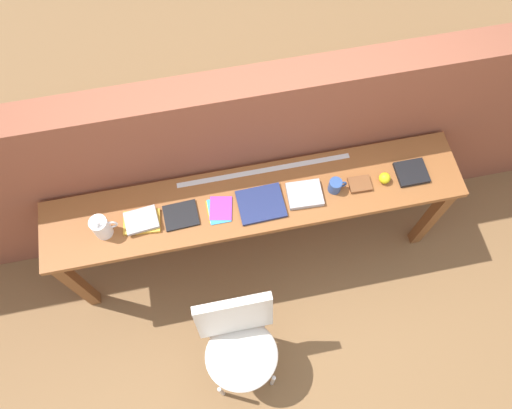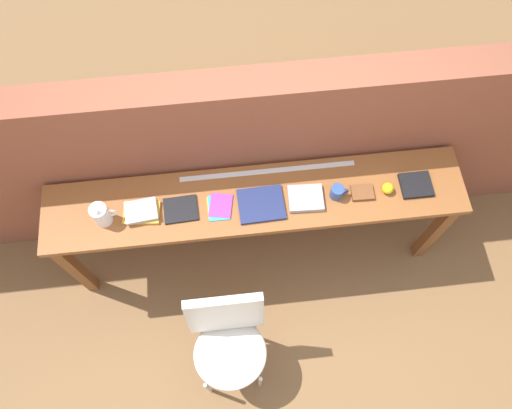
{
  "view_description": "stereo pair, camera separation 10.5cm",
  "coord_description": "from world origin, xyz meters",
  "px_view_note": "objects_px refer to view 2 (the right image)",
  "views": [
    {
      "loc": [
        -0.23,
        -0.92,
        3.53
      ],
      "look_at": [
        0.0,
        0.25,
        0.9
      ],
      "focal_mm": 35.0,
      "sensor_mm": 36.0,
      "label": 1
    },
    {
      "loc": [
        -0.13,
        -0.93,
        3.53
      ],
      "look_at": [
        0.0,
        0.25,
        0.9
      ],
      "focal_mm": 35.0,
      "sensor_mm": 36.0,
      "label": 2
    }
  ],
  "objects_px": {
    "chair_white_moulded": "(228,340)",
    "magazine_cycling": "(181,209)",
    "book_stack_leftmost": "(141,212)",
    "mug": "(337,192)",
    "pitcher_white": "(101,215)",
    "book_repair_rightmost": "(416,185)",
    "pamphlet_pile_colourful": "(219,207)",
    "book_open_centre": "(261,204)",
    "leather_journal_brown": "(362,192)",
    "sports_ball_small": "(388,188)"
  },
  "relations": [
    {
      "from": "leather_journal_brown",
      "to": "sports_ball_small",
      "type": "height_order",
      "value": "sports_ball_small"
    },
    {
      "from": "book_open_centre",
      "to": "leather_journal_brown",
      "type": "relative_size",
      "value": 2.05
    },
    {
      "from": "magazine_cycling",
      "to": "pamphlet_pile_colourful",
      "type": "height_order",
      "value": "magazine_cycling"
    },
    {
      "from": "pitcher_white",
      "to": "sports_ball_small",
      "type": "relative_size",
      "value": 2.69
    },
    {
      "from": "book_open_centre",
      "to": "mug",
      "type": "relative_size",
      "value": 2.42
    },
    {
      "from": "pitcher_white",
      "to": "book_repair_rightmost",
      "type": "distance_m",
      "value": 1.83
    },
    {
      "from": "leather_journal_brown",
      "to": "book_repair_rightmost",
      "type": "bearing_deg",
      "value": 4.5
    },
    {
      "from": "book_stack_leftmost",
      "to": "book_open_centre",
      "type": "relative_size",
      "value": 0.83
    },
    {
      "from": "chair_white_moulded",
      "to": "book_repair_rightmost",
      "type": "relative_size",
      "value": 4.87
    },
    {
      "from": "chair_white_moulded",
      "to": "sports_ball_small",
      "type": "distance_m",
      "value": 1.29
    },
    {
      "from": "chair_white_moulded",
      "to": "leather_journal_brown",
      "type": "bearing_deg",
      "value": 38.82
    },
    {
      "from": "book_open_centre",
      "to": "book_stack_leftmost",
      "type": "bearing_deg",
      "value": 176.47
    },
    {
      "from": "pitcher_white",
      "to": "pamphlet_pile_colourful",
      "type": "xyz_separation_m",
      "value": [
        0.66,
        0.01,
        -0.07
      ]
    },
    {
      "from": "book_open_centre",
      "to": "chair_white_moulded",
      "type": "bearing_deg",
      "value": -112.94
    },
    {
      "from": "pitcher_white",
      "to": "mug",
      "type": "relative_size",
      "value": 1.67
    },
    {
      "from": "pitcher_white",
      "to": "book_repair_rightmost",
      "type": "bearing_deg",
      "value": 0.62
    },
    {
      "from": "leather_journal_brown",
      "to": "mug",
      "type": "bearing_deg",
      "value": -179.45
    },
    {
      "from": "mug",
      "to": "chair_white_moulded",
      "type": "bearing_deg",
      "value": -135.51
    },
    {
      "from": "pitcher_white",
      "to": "sports_ball_small",
      "type": "height_order",
      "value": "pitcher_white"
    },
    {
      "from": "book_open_centre",
      "to": "leather_journal_brown",
      "type": "height_order",
      "value": "leather_journal_brown"
    },
    {
      "from": "chair_white_moulded",
      "to": "leather_journal_brown",
      "type": "relative_size",
      "value": 6.86
    },
    {
      "from": "sports_ball_small",
      "to": "book_repair_rightmost",
      "type": "height_order",
      "value": "sports_ball_small"
    },
    {
      "from": "sports_ball_small",
      "to": "magazine_cycling",
      "type": "bearing_deg",
      "value": 179.57
    },
    {
      "from": "book_stack_leftmost",
      "to": "sports_ball_small",
      "type": "distance_m",
      "value": 1.44
    },
    {
      "from": "chair_white_moulded",
      "to": "mug",
      "type": "height_order",
      "value": "mug"
    },
    {
      "from": "magazine_cycling",
      "to": "chair_white_moulded",
      "type": "bearing_deg",
      "value": -76.87
    },
    {
      "from": "book_stack_leftmost",
      "to": "magazine_cycling",
      "type": "xyz_separation_m",
      "value": [
        0.22,
        -0.0,
        -0.01
      ]
    },
    {
      "from": "magazine_cycling",
      "to": "book_open_centre",
      "type": "xyz_separation_m",
      "value": [
        0.47,
        -0.02,
        0.0
      ]
    },
    {
      "from": "book_stack_leftmost",
      "to": "pamphlet_pile_colourful",
      "type": "height_order",
      "value": "book_stack_leftmost"
    },
    {
      "from": "magazine_cycling",
      "to": "book_open_centre",
      "type": "distance_m",
      "value": 0.47
    },
    {
      "from": "chair_white_moulded",
      "to": "book_stack_leftmost",
      "type": "relative_size",
      "value": 4.02
    },
    {
      "from": "pamphlet_pile_colourful",
      "to": "leather_journal_brown",
      "type": "height_order",
      "value": "leather_journal_brown"
    },
    {
      "from": "magazine_cycling",
      "to": "sports_ball_small",
      "type": "distance_m",
      "value": 1.22
    },
    {
      "from": "chair_white_moulded",
      "to": "book_repair_rightmost",
      "type": "xyz_separation_m",
      "value": [
        1.19,
        0.71,
        0.37
      ]
    },
    {
      "from": "book_stack_leftmost",
      "to": "magazine_cycling",
      "type": "relative_size",
      "value": 1.14
    },
    {
      "from": "sports_ball_small",
      "to": "book_repair_rightmost",
      "type": "bearing_deg",
      "value": 4.45
    },
    {
      "from": "pitcher_white",
      "to": "book_open_centre",
      "type": "distance_m",
      "value": 0.91
    },
    {
      "from": "magazine_cycling",
      "to": "mug",
      "type": "bearing_deg",
      "value": -2.89
    },
    {
      "from": "book_stack_leftmost",
      "to": "pamphlet_pile_colourful",
      "type": "xyz_separation_m",
      "value": [
        0.45,
        -0.01,
        -0.02
      ]
    },
    {
      "from": "book_stack_leftmost",
      "to": "mug",
      "type": "distance_m",
      "value": 1.14
    },
    {
      "from": "chair_white_moulded",
      "to": "pitcher_white",
      "type": "distance_m",
      "value": 1.04
    },
    {
      "from": "chair_white_moulded",
      "to": "magazine_cycling",
      "type": "relative_size",
      "value": 4.59
    },
    {
      "from": "chair_white_moulded",
      "to": "book_stack_leftmost",
      "type": "xyz_separation_m",
      "value": [
        -0.42,
        0.71,
        0.37
      ]
    },
    {
      "from": "mug",
      "to": "leather_journal_brown",
      "type": "xyz_separation_m",
      "value": [
        0.15,
        -0.0,
        -0.03
      ]
    },
    {
      "from": "pamphlet_pile_colourful",
      "to": "mug",
      "type": "relative_size",
      "value": 1.63
    },
    {
      "from": "magazine_cycling",
      "to": "book_open_centre",
      "type": "height_order",
      "value": "book_open_centre"
    },
    {
      "from": "magazine_cycling",
      "to": "leather_journal_brown",
      "type": "distance_m",
      "value": 1.07
    },
    {
      "from": "magazine_cycling",
      "to": "pamphlet_pile_colourful",
      "type": "xyz_separation_m",
      "value": [
        0.22,
        -0.01,
        -0.0
      ]
    },
    {
      "from": "pitcher_white",
      "to": "magazine_cycling",
      "type": "relative_size",
      "value": 0.95
    },
    {
      "from": "chair_white_moulded",
      "to": "pitcher_white",
      "type": "height_order",
      "value": "pitcher_white"
    }
  ]
}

